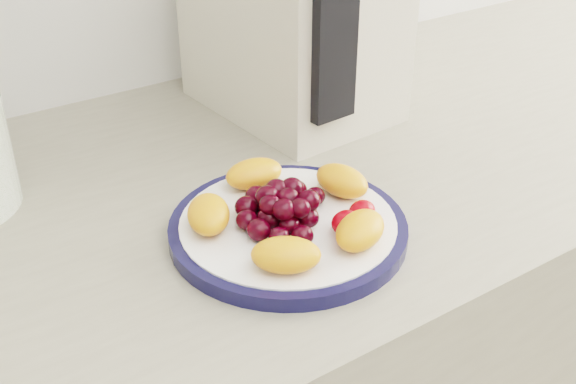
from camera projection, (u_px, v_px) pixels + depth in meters
plate_rim at (288, 229)px, 0.71m from camera, size 0.23×0.23×0.01m
plate_face at (288, 228)px, 0.71m from camera, size 0.21×0.21×0.02m
appliance_panel at (335, 16)px, 0.78m from camera, size 0.06×0.02×0.24m
fruit_plate at (290, 208)px, 0.69m from camera, size 0.20×0.20×0.04m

